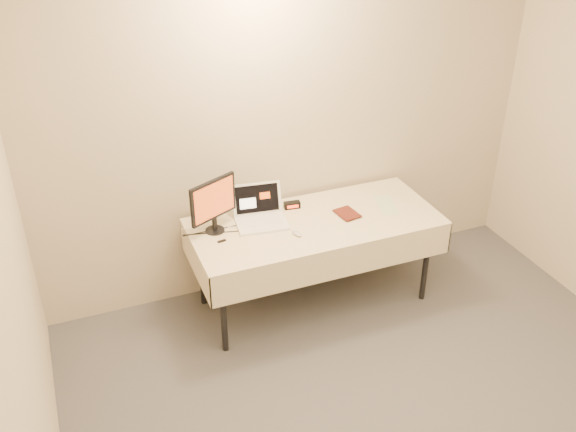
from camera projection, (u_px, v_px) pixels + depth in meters
name	position (u px, v px, depth m)	size (l,w,h in m)	color
back_wall	(293.00, 122.00, 4.81)	(4.00, 0.10, 2.70)	beige
table	(315.00, 228.00, 4.79)	(1.86, 0.81, 0.74)	black
laptop	(260.00, 213.00, 4.73)	(0.41, 0.38, 0.25)	white
monitor	(213.00, 202.00, 4.51)	(0.37, 0.19, 0.41)	black
book	(340.00, 206.00, 4.76)	(0.14, 0.02, 0.19)	maroon
alarm_clock	(292.00, 205.00, 4.91)	(0.13, 0.07, 0.05)	black
clicker	(297.00, 233.00, 4.58)	(0.05, 0.10, 0.02)	#BCBCBF
paper_form	(386.00, 205.00, 4.97)	(0.12, 0.30, 0.00)	#B7D6AB
usb_dongle	(222.00, 241.00, 4.51)	(0.06, 0.02, 0.01)	black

